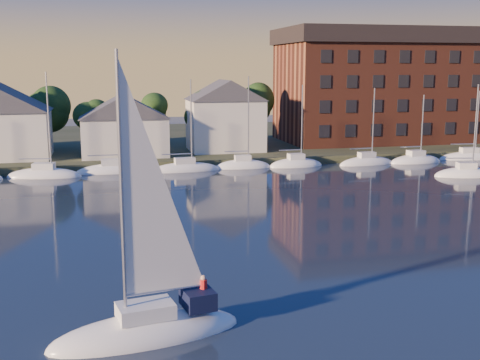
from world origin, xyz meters
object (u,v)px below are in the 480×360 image
object	(u,v)px
hero_sailboat	(149,324)
drifting_sailboat_right	(466,176)
condo_block	(379,85)
clubhouse_centre	(124,124)
clubhouse_east	(225,114)

from	to	relation	value
hero_sailboat	drifting_sailboat_right	size ratio (longest dim) A/B	1.23
hero_sailboat	condo_block	bearing A→B (deg)	-133.82
hero_sailboat	drifting_sailboat_right	distance (m)	52.14
hero_sailboat	drifting_sailboat_right	xyz separation A→B (m)	(39.41, 34.14, -0.50)
clubhouse_centre	clubhouse_east	size ratio (longest dim) A/B	1.10
hero_sailboat	clubhouse_east	bearing A→B (deg)	-115.31
hero_sailboat	clubhouse_centre	bearing A→B (deg)	-101.30
clubhouse_east	hero_sailboat	bearing A→B (deg)	-105.33
clubhouse_east	condo_block	size ratio (longest dim) A/B	0.34
clubhouse_centre	condo_block	distance (m)	41.05
clubhouse_centre	clubhouse_east	xyz separation A→B (m)	(14.00, 2.00, 0.87)
condo_block	drifting_sailboat_right	world-z (taller)	condo_block
clubhouse_east	drifting_sailboat_right	xyz separation A→B (m)	(24.17, -21.42, -5.90)
clubhouse_centre	drifting_sailboat_right	world-z (taller)	drifting_sailboat_right
clubhouse_centre	hero_sailboat	bearing A→B (deg)	-91.32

